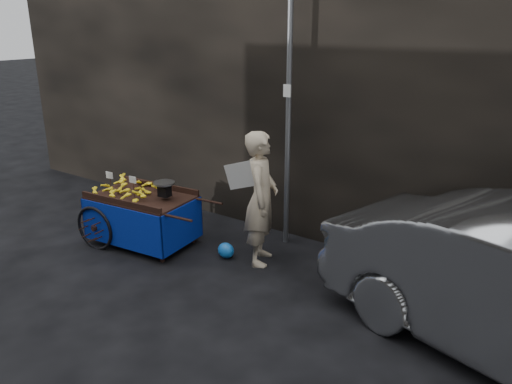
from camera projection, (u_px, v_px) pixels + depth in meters
The scene contains 6 objects.
ground at pixel (220, 267), 7.17m from camera, with size 80.00×80.00×0.00m, color black.
building_wall at pixel (335, 76), 8.15m from camera, with size 13.50×2.00×5.00m.
street_pole at pixel (288, 117), 7.35m from camera, with size 0.12×0.10×4.00m.
banana_cart at pixel (139, 200), 7.75m from camera, with size 2.21×1.20×1.16m.
vendor at pixel (261, 199), 7.06m from camera, with size 0.91×0.84×1.95m.
plastic_bag at pixel (226, 250), 7.42m from camera, with size 0.26×0.21×0.24m, color blue.
Camera 1 is at (4.10, -4.97, 3.37)m, focal length 35.00 mm.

